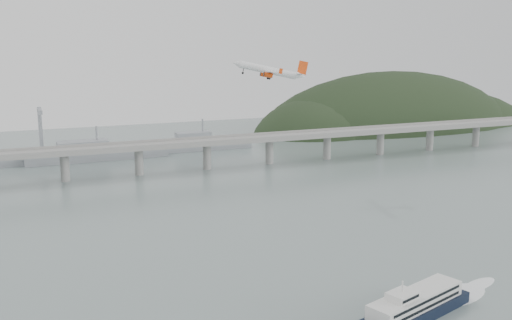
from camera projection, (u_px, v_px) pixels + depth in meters
name	position (u px, v px, depth m)	size (l,w,h in m)	color
ground	(305.00, 268.00, 252.22)	(900.00, 900.00, 0.00)	slate
bridge	(179.00, 147.00, 429.72)	(800.00, 22.00, 23.90)	gray
headland	(400.00, 143.00, 662.31)	(365.00, 155.00, 156.00)	black
ferry	(415.00, 306.00, 207.06)	(80.33, 34.00, 15.64)	black
airliner	(270.00, 71.00, 332.29)	(42.67, 39.22, 12.34)	white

